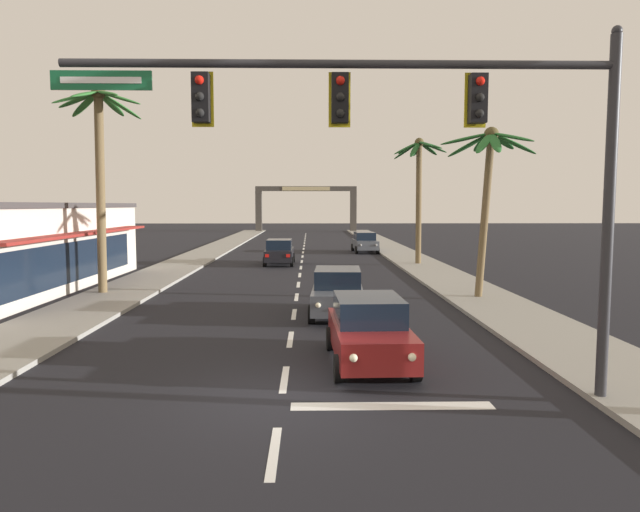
% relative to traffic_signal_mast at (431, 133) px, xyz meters
% --- Properties ---
extents(ground_plane, '(220.00, 220.00, 0.00)m').
position_rel_traffic_signal_mast_xyz_m(ground_plane, '(-2.92, 0.44, -5.33)').
color(ground_plane, black).
extents(sidewalk_right, '(3.20, 110.00, 0.14)m').
position_rel_traffic_signal_mast_xyz_m(sidewalk_right, '(4.88, 20.44, -5.26)').
color(sidewalk_right, gray).
rests_on(sidewalk_right, ground).
extents(sidewalk_left, '(3.20, 110.00, 0.14)m').
position_rel_traffic_signal_mast_xyz_m(sidewalk_left, '(-10.72, 20.44, -5.26)').
color(sidewalk_left, gray).
rests_on(sidewalk_left, ground).
extents(lane_markings, '(4.28, 86.39, 0.01)m').
position_rel_traffic_signal_mast_xyz_m(lane_markings, '(-2.49, 19.85, -5.32)').
color(lane_markings, silver).
rests_on(lane_markings, ground).
extents(traffic_signal_mast, '(10.83, 0.41, 7.36)m').
position_rel_traffic_signal_mast_xyz_m(traffic_signal_mast, '(0.00, 0.00, 0.00)').
color(traffic_signal_mast, '#2D2D33').
rests_on(traffic_signal_mast, ground).
extents(sedan_lead_at_stop_bar, '(2.05, 4.49, 1.68)m').
position_rel_traffic_signal_mast_xyz_m(sedan_lead_at_stop_bar, '(-0.87, 2.85, -4.47)').
color(sedan_lead_at_stop_bar, maroon).
rests_on(sedan_lead_at_stop_bar, ground).
extents(sedan_third_in_queue, '(2.12, 4.51, 1.68)m').
position_rel_traffic_signal_mast_xyz_m(sedan_third_in_queue, '(-1.35, 9.05, -4.47)').
color(sedan_third_in_queue, '#4C515B').
rests_on(sedan_third_in_queue, ground).
extents(sedan_oncoming_far, '(1.96, 4.46, 1.68)m').
position_rel_traffic_signal_mast_xyz_m(sedan_oncoming_far, '(-4.36, 26.50, -4.47)').
color(sedan_oncoming_far, black).
rests_on(sedan_oncoming_far, ground).
extents(sedan_parked_nearest_kerb, '(2.08, 4.50, 1.68)m').
position_rel_traffic_signal_mast_xyz_m(sedan_parked_nearest_kerb, '(2.24, 36.09, -4.47)').
color(sedan_parked_nearest_kerb, '#4C515B').
rests_on(sedan_parked_nearest_kerb, ground).
extents(palm_left_second, '(3.95, 3.92, 9.01)m').
position_rel_traffic_signal_mast_xyz_m(palm_left_second, '(-11.36, 13.74, 0.98)').
color(palm_left_second, brown).
rests_on(palm_left_second, ground).
extents(palm_right_second, '(4.05, 3.97, 7.14)m').
position_rel_traffic_signal_mast_xyz_m(palm_right_second, '(5.00, 12.35, 0.10)').
color(palm_right_second, brown).
rests_on(palm_right_second, ground).
extents(palm_right_third, '(3.68, 3.79, 8.26)m').
position_rel_traffic_signal_mast_xyz_m(palm_right_third, '(4.72, 25.86, 0.62)').
color(palm_right_third, brown).
rests_on(palm_right_third, ground).
extents(storefront_strip_left, '(6.89, 18.09, 4.06)m').
position_rel_traffic_signal_mast_xyz_m(storefront_strip_left, '(-15.95, 14.96, -3.29)').
color(storefront_strip_left, beige).
rests_on(storefront_strip_left, ground).
extents(town_gateway_arch, '(14.82, 0.90, 6.67)m').
position_rel_traffic_signal_mast_xyz_m(town_gateway_arch, '(-2.92, 72.52, -1.00)').
color(town_gateway_arch, '#423D38').
rests_on(town_gateway_arch, ground).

